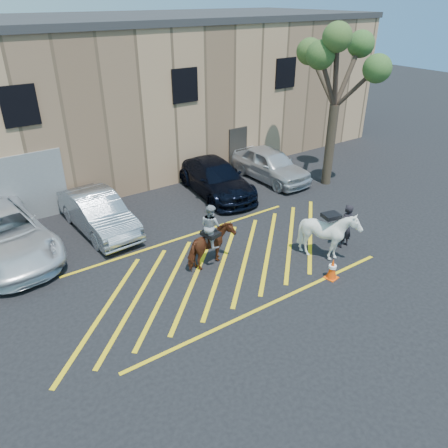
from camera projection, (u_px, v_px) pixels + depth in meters
ground at (217, 263)px, 15.11m from camera, size 90.00×90.00×0.00m
car_white_pickup at (1, 235)px, 15.18m from camera, size 3.36×6.24×1.67m
car_silver_sedan at (98, 213)px, 16.84m from camera, size 1.88×4.66×1.50m
car_blue_suv at (216, 178)px, 20.04m from camera, size 2.67×5.35×1.49m
car_white_suv at (270, 164)px, 21.53m from camera, size 1.96×4.63×1.56m
handler at (345, 226)px, 15.72m from camera, size 0.63×0.43×1.68m
warehouse at (84, 96)px, 22.10m from camera, size 32.42×10.20×7.30m
hatching_zone at (221, 267)px, 14.89m from camera, size 12.60×5.12×0.01m
mounted_bay at (211, 242)px, 14.56m from camera, size 1.84×1.10×2.28m
saddled_white at (329, 234)px, 14.98m from camera, size 1.81×1.95×1.86m
traffic_cone at (332, 269)px, 14.15m from camera, size 0.44×0.44×0.73m
tree at (340, 60)px, 18.77m from camera, size 3.99×4.37×7.31m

